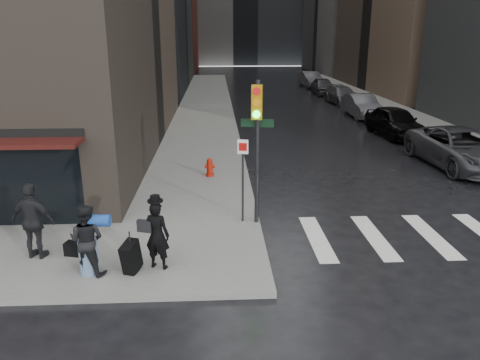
# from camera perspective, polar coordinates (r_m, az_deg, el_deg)

# --- Properties ---
(ground) EXTENTS (140.00, 140.00, 0.00)m
(ground) POSITION_cam_1_polar(r_m,az_deg,el_deg) (11.97, -6.43, -9.39)
(ground) COLOR black
(ground) RESTS_ON ground
(sidewalk_left) EXTENTS (4.00, 50.00, 0.15)m
(sidewalk_left) POSITION_cam_1_polar(r_m,az_deg,el_deg) (38.04, -4.16, 9.41)
(sidewalk_left) COLOR slate
(sidewalk_left) RESTS_ON ground
(sidewalk_right) EXTENTS (3.00, 50.00, 0.15)m
(sidewalk_right) POSITION_cam_1_polar(r_m,az_deg,el_deg) (40.10, 15.78, 9.22)
(sidewalk_right) COLOR slate
(sidewalk_right) RESTS_ON ground
(crosswalk) EXTENTS (8.50, 3.00, 0.01)m
(crosswalk) POSITION_cam_1_polar(r_m,az_deg,el_deg) (14.50, 25.11, -6.06)
(crosswalk) COLOR silver
(crosswalk) RESTS_ON ground
(man_overcoat) EXTENTS (1.16, 0.83, 1.81)m
(man_overcoat) POSITION_cam_1_polar(r_m,az_deg,el_deg) (10.94, -10.72, -7.02)
(man_overcoat) COLOR black
(man_overcoat) RESTS_ON ground
(man_jeans) EXTENTS (1.16, 0.84, 1.66)m
(man_jeans) POSITION_cam_1_polar(r_m,az_deg,el_deg) (11.07, -18.18, -6.91)
(man_jeans) COLOR black
(man_jeans) RESTS_ON ground
(man_greycoat) EXTENTS (1.19, 0.71, 1.89)m
(man_greycoat) POSITION_cam_1_polar(r_m,az_deg,el_deg) (12.24, -23.87, -4.62)
(man_greycoat) COLOR black
(man_greycoat) RESTS_ON ground
(traffic_light) EXTENTS (1.00, 0.54, 4.05)m
(traffic_light) POSITION_cam_1_polar(r_m,az_deg,el_deg) (12.79, 1.93, 5.62)
(traffic_light) COLOR black
(traffic_light) RESTS_ON ground
(fire_hydrant) EXTENTS (0.39, 0.31, 0.70)m
(fire_hydrant) POSITION_cam_1_polar(r_m,az_deg,el_deg) (17.89, -3.71, 1.47)
(fire_hydrant) COLOR #9E1709
(fire_hydrant) RESTS_ON ground
(parked_car_0) EXTENTS (2.98, 5.91, 1.60)m
(parked_car_0) POSITION_cam_1_polar(r_m,az_deg,el_deg) (21.59, 25.32, 3.52)
(parked_car_0) COLOR #3B3B40
(parked_car_0) RESTS_ON ground
(parked_car_1) EXTENTS (2.30, 4.87, 1.61)m
(parked_car_1) POSITION_cam_1_polar(r_m,az_deg,el_deg) (26.83, 18.37, 6.76)
(parked_car_1) COLOR black
(parked_car_1) RESTS_ON ground
(parked_car_2) EXTENTS (1.74, 4.61, 1.50)m
(parked_car_2) POSITION_cam_1_polar(r_m,az_deg,el_deg) (32.56, 14.60, 8.74)
(parked_car_2) COLOR #4F4F55
(parked_car_2) RESTS_ON ground
(parked_car_3) EXTENTS (2.32, 4.78, 1.34)m
(parked_car_3) POSITION_cam_1_polar(r_m,az_deg,el_deg) (38.50, 12.38, 10.04)
(parked_car_3) COLOR #4E4E53
(parked_car_3) RESTS_ON ground
(parked_car_4) EXTENTS (1.83, 4.37, 1.48)m
(parked_car_4) POSITION_cam_1_polar(r_m,az_deg,el_deg) (44.35, 10.07, 11.20)
(parked_car_4) COLOR #3A3A3F
(parked_car_4) RESTS_ON ground
(parked_car_5) EXTENTS (2.02, 4.88, 1.57)m
(parked_car_5) POSITION_cam_1_polar(r_m,az_deg,el_deg) (50.32, 8.59, 12.04)
(parked_car_5) COLOR #4D4C51
(parked_car_5) RESTS_ON ground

